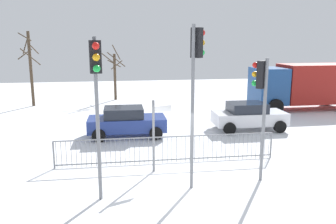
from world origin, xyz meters
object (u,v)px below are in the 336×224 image
at_px(traffic_light_mid_right, 96,84).
at_px(bare_tree_centre, 115,74).
at_px(car_blue_trailing, 126,121).
at_px(car_white_far, 249,116).
at_px(traffic_light_rear_right, 196,71).
at_px(bare_tree_left, 30,67).
at_px(traffic_light_rear_left, 261,92).
at_px(delivery_truck, 304,84).
at_px(direction_sign_post, 155,132).

distance_m(traffic_light_mid_right, bare_tree_centre, 17.92).
bearing_deg(car_blue_trailing, car_white_far, 3.59).
relative_size(traffic_light_mid_right, bare_tree_centre, 1.11).
height_order(traffic_light_rear_right, bare_tree_left, bare_tree_left).
distance_m(traffic_light_rear_left, delivery_truck, 13.76).
xyz_separation_m(traffic_light_mid_right, traffic_light_rear_right, (2.98, 0.59, 0.26)).
distance_m(traffic_light_rear_left, car_blue_trailing, 7.81).
distance_m(traffic_light_mid_right, traffic_light_rear_left, 5.36).
xyz_separation_m(car_blue_trailing, car_white_far, (6.50, 0.31, 0.00)).
bearing_deg(delivery_truck, traffic_light_rear_right, 46.77).
distance_m(car_blue_trailing, delivery_truck, 13.30).
relative_size(traffic_light_mid_right, traffic_light_rear_right, 0.93).
bearing_deg(bare_tree_centre, car_white_far, -56.46).
xyz_separation_m(traffic_light_mid_right, car_white_far, (7.50, 7.31, -2.76)).
bearing_deg(delivery_truck, bare_tree_centre, -25.71).
distance_m(direction_sign_post, bare_tree_centre, 15.79).
distance_m(direction_sign_post, bare_tree_left, 15.83).
bearing_deg(traffic_light_rear_left, traffic_light_mid_right, 151.67).
height_order(traffic_light_rear_left, direction_sign_post, traffic_light_rear_left).
distance_m(traffic_light_mid_right, bare_tree_left, 17.02).
height_order(traffic_light_mid_right, bare_tree_centre, traffic_light_mid_right).
distance_m(traffic_light_rear_right, car_blue_trailing, 7.35).
height_order(car_blue_trailing, delivery_truck, delivery_truck).
distance_m(traffic_light_rear_right, bare_tree_left, 17.68).
bearing_deg(bare_tree_centre, delivery_truck, -24.66).
bearing_deg(delivery_truck, car_white_far, 37.81).
xyz_separation_m(direction_sign_post, car_blue_trailing, (-0.89, 4.86, -0.73)).
relative_size(car_blue_trailing, bare_tree_centre, 0.88).
height_order(traffic_light_rear_left, bare_tree_centre, bare_tree_centre).
xyz_separation_m(traffic_light_rear_right, car_white_far, (4.52, 6.71, -3.02)).
height_order(car_blue_trailing, bare_tree_centre, bare_tree_centre).
xyz_separation_m(traffic_light_mid_right, car_blue_trailing, (1.00, 7.00, -2.76)).
bearing_deg(traffic_light_rear_right, car_white_far, 107.10).
relative_size(traffic_light_rear_right, bare_tree_centre, 1.19).
relative_size(traffic_light_rear_left, traffic_light_rear_right, 0.80).
bearing_deg(traffic_light_rear_right, traffic_light_mid_right, -117.68).
xyz_separation_m(delivery_truck, bare_tree_left, (-18.71, 4.14, 1.10)).
relative_size(traffic_light_mid_right, direction_sign_post, 1.82).
relative_size(traffic_light_rear_right, car_blue_trailing, 1.36).
bearing_deg(bare_tree_left, traffic_light_rear_right, -61.61).
bearing_deg(traffic_light_rear_right, bare_tree_left, 169.45).
relative_size(delivery_truck, bare_tree_centre, 1.63).
relative_size(traffic_light_rear_right, bare_tree_left, 0.98).
bearing_deg(delivery_truck, bare_tree_left, -13.52).
bearing_deg(delivery_truck, direction_sign_post, 39.73).
bearing_deg(delivery_truck, traffic_light_mid_right, 40.97).
bearing_deg(traffic_light_rear_right, bare_tree_centre, 149.20).
xyz_separation_m(traffic_light_rear_left, bare_tree_left, (-10.68, 15.24, -0.22)).
bearing_deg(bare_tree_left, delivery_truck, -12.47).
relative_size(traffic_light_rear_left, bare_tree_centre, 0.96).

